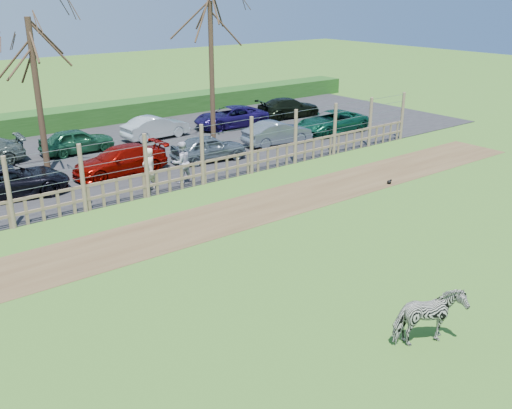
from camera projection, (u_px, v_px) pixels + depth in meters
ground at (282, 273)px, 16.03m from camera, size 120.00×120.00×0.00m
dirt_strip at (197, 225)px, 19.37m from camera, size 34.00×2.80×0.01m
asphalt at (84, 160)px, 26.78m from camera, size 44.00×13.00×0.04m
hedge at (34, 123)px, 31.78m from camera, size 46.00×2.00×1.10m
fence at (147, 177)px, 21.68m from camera, size 30.16×0.16×2.50m
tree_mid at (33, 59)px, 23.19m from camera, size 4.80×4.80×6.83m
tree_right at (211, 38)px, 28.57m from camera, size 4.80×4.80×7.35m
zebra at (429, 318)px, 12.61m from camera, size 1.73×1.19×1.34m
visitor_a at (149, 169)px, 22.31m from camera, size 0.72×0.58×1.72m
visitor_b at (182, 162)px, 23.20m from camera, size 0.84×0.66×1.72m
crow at (389, 182)px, 23.41m from camera, size 0.23×0.17×0.19m
car_2 at (10, 181)px, 21.72m from camera, size 4.51×2.46×1.20m
car_3 at (120, 161)px, 24.40m from camera, size 4.19×1.81×1.20m
car_4 at (209, 148)px, 26.35m from camera, size 3.67×1.85×1.20m
car_5 at (277, 133)px, 29.15m from camera, size 3.75×1.61×1.20m
car_6 at (332, 122)px, 31.58m from camera, size 4.33×2.02×1.20m
car_10 at (77, 141)px, 27.62m from camera, size 3.53×1.43×1.20m
car_11 at (156, 127)px, 30.35m from camera, size 3.72×1.51×1.20m
car_12 at (231, 117)px, 32.80m from camera, size 4.55×2.56×1.20m
car_13 at (289, 108)px, 35.48m from camera, size 4.32×2.20×1.20m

